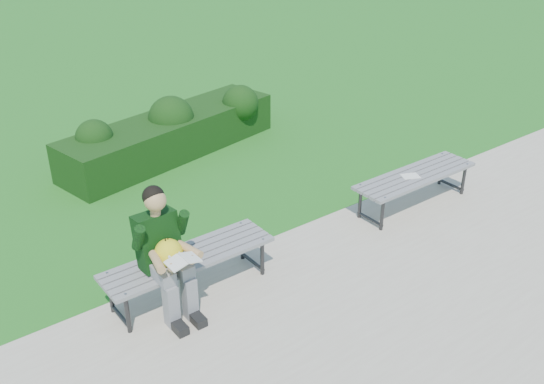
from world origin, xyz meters
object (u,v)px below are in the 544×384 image
Objects in this scene: bench_left at (189,260)px; paper_sheet at (410,176)px; hedge at (173,131)px; bench_right at (415,178)px; seated_boy at (165,249)px.

bench_left is 6.79× the size of paper_sheet.
hedge is 3.74m from paper_sheet.
bench_right is at bearing -2.18° from bench_left.
hedge reaches higher than bench_right.
hedge is 2.07× the size of bench_right.
bench_left and bench_right have the same top height.
bench_right is at bearing -0.40° from seated_boy.
bench_right reaches higher than paper_sheet.
seated_boy reaches higher than bench_right.
seated_boy is at bearing 179.60° from bench_right.
bench_right is at bearing -64.09° from hedge.
bench_right is at bearing 0.00° from paper_sheet.
seated_boy is at bearing -119.50° from hedge.
paper_sheet is at bearing -2.24° from bench_left.
seated_boy reaches higher than paper_sheet.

